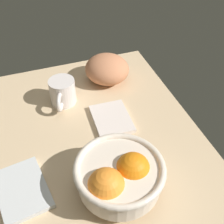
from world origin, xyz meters
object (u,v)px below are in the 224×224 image
napkin_spare (112,119)px  mug (62,92)px  bread_loaf (107,69)px  fruit_bowl (119,176)px  napkin_folded (22,190)px

napkin_spare → mug: (12.67, 11.44, 3.36)cm
bread_loaf → napkin_spare: bearing=165.1°
bread_loaf → napkin_spare: 20.19cm
fruit_bowl → napkin_spare: bearing=-15.2°
fruit_bowl → napkin_folded: (7.46, 21.41, -5.41)cm
napkin_spare → mug: size_ratio=1.17×
bread_loaf → mug: size_ratio=1.26×
napkin_spare → mug: 17.40cm
bread_loaf → napkin_spare: bread_loaf is taller
mug → bread_loaf: bearing=-68.6°
napkin_folded → fruit_bowl: bearing=-109.2°
napkin_folded → napkin_spare: size_ratio=1.13×
napkin_spare → bread_loaf: bearing=-14.9°
napkin_spare → napkin_folded: bearing=119.3°
fruit_bowl → napkin_folded: size_ratio=1.34×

